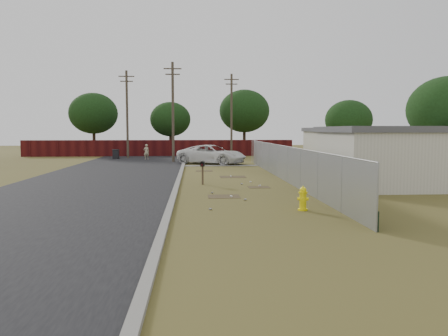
{
  "coord_description": "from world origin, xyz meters",
  "views": [
    {
      "loc": [
        -2.08,
        -23.95,
        2.92
      ],
      "look_at": [
        -0.67,
        -3.15,
        1.1
      ],
      "focal_mm": 35.0,
      "sensor_mm": 36.0,
      "label": 1
    }
  ],
  "objects": [
    {
      "name": "street",
      "position": [
        -6.76,
        8.05,
        0.02
      ],
      "size": [
        15.1,
        60.0,
        0.12
      ],
      "color": "black",
      "rests_on": "ground"
    },
    {
      "name": "pickup_truck",
      "position": [
        -0.58,
        13.47,
        0.82
      ],
      "size": [
        6.5,
        5.3,
        1.65
      ],
      "primitive_type": "imported",
      "rotation": [
        0.0,
        0.0,
        1.05
      ],
      "color": "white",
      "rests_on": "ground"
    },
    {
      "name": "trash_bin",
      "position": [
        -10.0,
        20.63,
        0.49
      ],
      "size": [
        0.63,
        0.7,
        0.96
      ],
      "color": "black",
      "rests_on": "ground"
    },
    {
      "name": "utility_poles",
      "position": [
        -3.67,
        20.67,
        4.69
      ],
      "size": [
        12.6,
        8.24,
        9.0
      ],
      "color": "#4C4133",
      "rests_on": "ground"
    },
    {
      "name": "pedestrian",
      "position": [
        -6.81,
        19.39,
        0.76
      ],
      "size": [
        0.66,
        0.56,
        1.53
      ],
      "primitive_type": "imported",
      "rotation": [
        0.0,
        0.0,
        3.55
      ],
      "color": "#B9AE87",
      "rests_on": "ground"
    },
    {
      "name": "horizon_trees",
      "position": [
        0.84,
        23.56,
        4.63
      ],
      "size": [
        33.32,
        31.94,
        7.78
      ],
      "color": "#372518",
      "rests_on": "ground"
    },
    {
      "name": "ground",
      "position": [
        0.0,
        0.0,
        0.0
      ],
      "size": [
        120.0,
        120.0,
        0.0
      ],
      "primitive_type": "plane",
      "color": "brown",
      "rests_on": "ground"
    },
    {
      "name": "privacy_fence",
      "position": [
        -6.0,
        25.0,
        0.9
      ],
      "size": [
        30.0,
        0.12,
        1.8
      ],
      "primitive_type": "cube",
      "color": "#470F0F",
      "rests_on": "ground"
    },
    {
      "name": "fire_hydrant",
      "position": [
        1.85,
        -8.49,
        0.42
      ],
      "size": [
        0.44,
        0.44,
        0.9
      ],
      "color": "#FFEC0D",
      "rests_on": "ground"
    },
    {
      "name": "chainlink_fence",
      "position": [
        3.12,
        1.03,
        0.8
      ],
      "size": [
        0.1,
        27.06,
        2.02
      ],
      "color": "#96989E",
      "rests_on": "ground"
    },
    {
      "name": "houses",
      "position": [
        9.7,
        3.13,
        1.56
      ],
      "size": [
        9.3,
        17.24,
        3.1
      ],
      "color": "beige",
      "rests_on": "ground"
    },
    {
      "name": "mailbox",
      "position": [
        -1.65,
        -0.68,
        1.0
      ],
      "size": [
        0.25,
        0.55,
        1.27
      ],
      "color": "brown",
      "rests_on": "ground"
    },
    {
      "name": "scattered_litter",
      "position": [
        -0.04,
        -2.86,
        0.04
      ],
      "size": [
        2.93,
        11.41,
        0.07
      ],
      "color": "white",
      "rests_on": "ground"
    }
  ]
}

